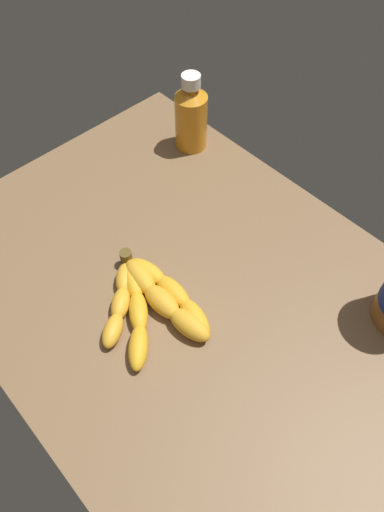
# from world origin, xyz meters

# --- Properties ---
(ground_plane) EXTENTS (0.89, 0.61, 0.03)m
(ground_plane) POSITION_xyz_m (0.00, 0.00, -0.02)
(ground_plane) COLOR brown
(banana_bunch) EXTENTS (0.21, 0.16, 0.03)m
(banana_bunch) POSITION_xyz_m (0.03, 0.07, 0.02)
(banana_bunch) COLOR gold
(banana_bunch) RESTS_ON ground_plane
(honey_bottle) EXTENTS (0.06, 0.06, 0.16)m
(honey_bottle) POSITION_xyz_m (0.27, -0.24, 0.07)
(honey_bottle) COLOR orange
(honey_bottle) RESTS_ON ground_plane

